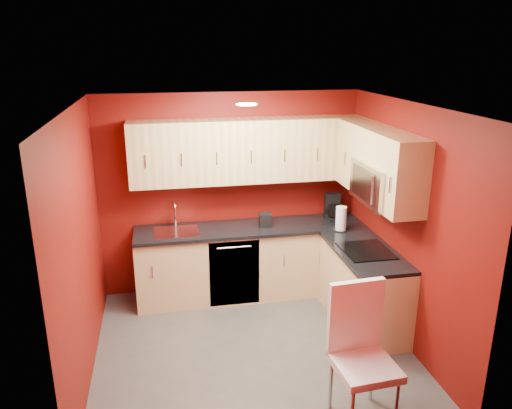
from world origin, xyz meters
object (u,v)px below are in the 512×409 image
object	(u,v)px
sink	(176,228)
napkin_holder	(265,220)
dining_chair	(365,359)
paper_towel	(341,219)
microwave	(381,183)
coffee_maker	(334,207)

from	to	relation	value
sink	napkin_holder	distance (m)	1.08
dining_chair	paper_towel	bearing A→B (deg)	71.71
dining_chair	napkin_holder	bearing A→B (deg)	93.89
microwave	coffee_maker	bearing A→B (deg)	96.03
coffee_maker	napkin_holder	world-z (taller)	coffee_maker
sink	paper_towel	bearing A→B (deg)	-10.37
microwave	paper_towel	xyz separation A→B (m)	(-0.16, 0.65, -0.60)
coffee_maker	napkin_holder	distance (m)	0.91
paper_towel	dining_chair	size ratio (longest dim) A/B	0.25
coffee_maker	paper_towel	xyz separation A→B (m)	(-0.05, -0.41, -0.01)
coffee_maker	paper_towel	distance (m)	0.42
sink	paper_towel	xyz separation A→B (m)	(1.93, -0.35, 0.11)
sink	dining_chair	distance (m)	2.80
coffee_maker	paper_towel	world-z (taller)	coffee_maker
microwave	coffee_maker	world-z (taller)	microwave
microwave	dining_chair	size ratio (longest dim) A/B	0.64
sink	dining_chair	world-z (taller)	sink
sink	coffee_maker	xyz separation A→B (m)	(1.98, 0.06, 0.12)
microwave	dining_chair	xyz separation A→B (m)	(-0.69, -1.40, -1.06)
sink	napkin_holder	size ratio (longest dim) A/B	3.28
napkin_holder	paper_towel	distance (m)	0.91
paper_towel	coffee_maker	bearing A→B (deg)	82.73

